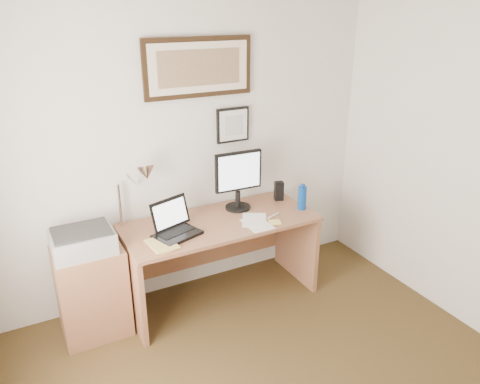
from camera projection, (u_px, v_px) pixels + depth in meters
wall_back at (184, 154)px, 3.92m from camera, size 3.50×0.02×2.50m
side_cabinet at (92, 292)px, 3.59m from camera, size 0.50×0.40×0.73m
water_bottle at (302, 198)px, 4.05m from camera, size 0.07×0.07×0.21m
bottle_cap at (303, 185)px, 4.01m from camera, size 0.04×0.04×0.02m
speaker at (279, 191)px, 4.25m from camera, size 0.09×0.09×0.17m
paper_sheet_a at (257, 224)px, 3.81m from camera, size 0.20×0.28×0.00m
paper_sheet_b at (254, 220)px, 3.87m from camera, size 0.31×0.34×0.00m
sticky_pad at (275, 222)px, 3.83m from camera, size 0.11×0.11×0.01m
marker_pen at (274, 216)px, 3.94m from camera, size 0.14×0.06×0.02m
book at (150, 248)px, 3.42m from camera, size 0.21×0.27×0.02m
desk at (216, 242)px, 4.03m from camera, size 1.60×0.70×0.75m
laptop at (175, 227)px, 3.63m from camera, size 0.40×0.39×0.26m
lcd_monitor at (238, 178)px, 3.99m from camera, size 0.42×0.22×0.52m
printer at (83, 241)px, 3.40m from camera, size 0.44×0.34×0.18m
desk_lamp at (144, 175)px, 3.61m from camera, size 0.29×0.27×0.53m
picture_large at (199, 67)px, 3.70m from camera, size 0.92×0.04×0.47m
picture_small at (233, 125)px, 4.02m from camera, size 0.30×0.03×0.30m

